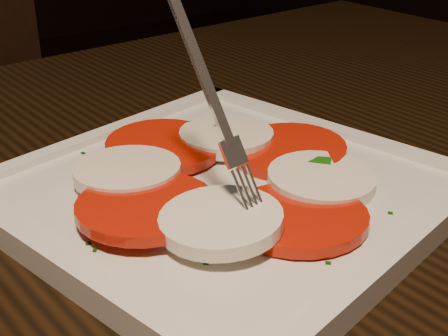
# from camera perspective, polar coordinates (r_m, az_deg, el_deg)

# --- Properties ---
(table) EXTENTS (1.25, 0.87, 0.75)m
(table) POSITION_cam_1_polar(r_m,az_deg,el_deg) (0.61, 0.72, -7.59)
(table) COLOR black
(table) RESTS_ON ground
(plate) EXTENTS (0.36, 0.36, 0.01)m
(plate) POSITION_cam_1_polar(r_m,az_deg,el_deg) (0.48, 0.00, -2.39)
(plate) COLOR silver
(plate) RESTS_ON table
(caprese_salad) EXTENTS (0.24, 0.25, 0.02)m
(caprese_salad) POSITION_cam_1_polar(r_m,az_deg,el_deg) (0.48, -0.01, -0.68)
(caprese_salad) COLOR #C11204
(caprese_salad) RESTS_ON plate
(fork) EXTENTS (0.05, 0.09, 0.13)m
(fork) POSITION_cam_1_polar(r_m,az_deg,el_deg) (0.42, -2.21, 7.01)
(fork) COLOR white
(fork) RESTS_ON caprese_salad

